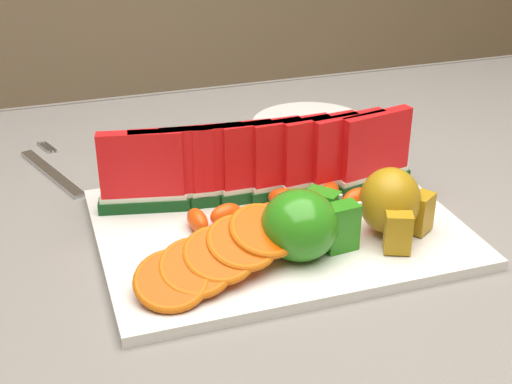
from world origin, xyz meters
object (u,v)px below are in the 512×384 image
Objects in this scene: platter at (278,227)px; apple_cluster at (305,224)px; side_plate at (311,125)px; pear_cluster at (392,203)px; fork at (51,170)px.

platter is 3.35× the size of apple_cluster.
platter is 1.70× the size of side_plate.
pear_cluster reaches higher than platter.
platter is 0.08m from apple_cluster.
apple_cluster is 0.10m from pear_cluster.
pear_cluster is 0.46× the size of fork.
fork is at bearing 138.34° from pear_cluster.
apple_cluster is at bearing -52.10° from fork.
apple_cluster is 0.39m from fork.
side_plate is at bearing 5.00° from fork.
platter is 0.34m from fork.
fork is (-0.23, 0.24, -0.00)m from platter.
apple_cluster is 0.62× the size of fork.
pear_cluster is at bearing -41.66° from fork.
fork is at bearing 133.90° from platter.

